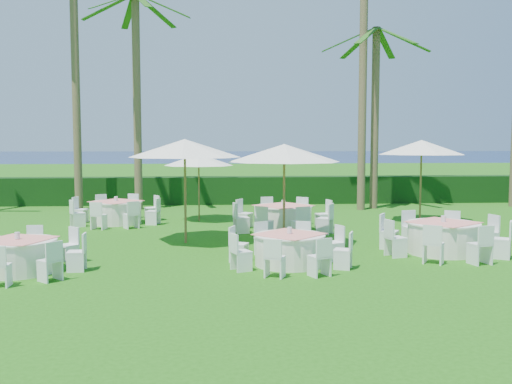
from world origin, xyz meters
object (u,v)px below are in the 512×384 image
(umbrella_b, at_px, (284,153))
(banquet_table_c, at_px, (443,237))
(umbrella_a, at_px, (185,148))
(umbrella_d, at_px, (422,147))
(banquet_table_d, at_px, (116,212))
(banquet_table_a, at_px, (18,255))
(banquet_table_e, at_px, (283,217))
(umbrella_c, at_px, (199,160))
(banquet_table_b, at_px, (289,249))

(umbrella_b, bearing_deg, banquet_table_c, -18.08)
(umbrella_a, bearing_deg, umbrella_d, 23.29)
(banquet_table_d, bearing_deg, banquet_table_a, -96.51)
(banquet_table_c, relative_size, umbrella_a, 1.02)
(umbrella_a, bearing_deg, umbrella_b, -14.58)
(banquet_table_e, bearing_deg, banquet_table_c, -47.86)
(umbrella_b, bearing_deg, umbrella_d, 37.96)
(umbrella_b, bearing_deg, banquet_table_d, 138.13)
(umbrella_b, bearing_deg, banquet_table_e, 83.41)
(banquet_table_c, relative_size, umbrella_c, 1.29)
(banquet_table_c, height_order, umbrella_c, umbrella_c)
(banquet_table_a, relative_size, umbrella_d, 0.94)
(banquet_table_b, bearing_deg, umbrella_c, 106.66)
(umbrella_d, bearing_deg, banquet_table_a, -149.17)
(umbrella_a, distance_m, umbrella_c, 4.39)
(umbrella_c, height_order, umbrella_d, umbrella_d)
(umbrella_b, distance_m, umbrella_c, 5.56)
(banquet_table_c, distance_m, banquet_table_e, 5.19)
(banquet_table_d, height_order, banquet_table_e, banquet_table_e)
(banquet_table_a, bearing_deg, umbrella_a, 44.50)
(banquet_table_b, relative_size, banquet_table_d, 0.90)
(banquet_table_c, height_order, umbrella_b, umbrella_b)
(umbrella_d, bearing_deg, banquet_table_e, -163.94)
(banquet_table_a, bearing_deg, banquet_table_e, 39.91)
(banquet_table_a, relative_size, umbrella_b, 0.95)
(banquet_table_b, bearing_deg, banquet_table_d, 125.76)
(banquet_table_a, bearing_deg, banquet_table_b, 2.96)
(umbrella_c, xyz_separation_m, umbrella_d, (7.49, -1.03, 0.43))
(umbrella_d, bearing_deg, umbrella_a, -156.71)
(banquet_table_b, height_order, banquet_table_d, banquet_table_d)
(umbrella_c, bearing_deg, banquet_table_a, -115.14)
(banquet_table_e, bearing_deg, umbrella_a, -146.25)
(banquet_table_e, distance_m, umbrella_a, 4.10)
(banquet_table_a, bearing_deg, banquet_table_c, 7.98)
(banquet_table_a, xyz_separation_m, banquet_table_e, (6.24, 5.21, 0.05))
(banquet_table_e, bearing_deg, banquet_table_a, -140.09)
(banquet_table_a, bearing_deg, banquet_table_d, 83.49)
(umbrella_a, height_order, umbrella_b, umbrella_a)
(banquet_table_b, xyz_separation_m, banquet_table_c, (3.94, 1.06, 0.04))
(umbrella_a, bearing_deg, banquet_table_b, -50.61)
(umbrella_b, bearing_deg, banquet_table_a, -156.34)
(banquet_table_a, height_order, umbrella_c, umbrella_c)
(banquet_table_d, height_order, umbrella_b, umbrella_b)
(banquet_table_b, distance_m, banquet_table_e, 4.94)
(umbrella_a, height_order, umbrella_d, umbrella_a)
(banquet_table_c, distance_m, umbrella_d, 5.82)
(banquet_table_d, bearing_deg, umbrella_a, -57.25)
(banquet_table_e, bearing_deg, umbrella_c, 137.67)
(banquet_table_a, distance_m, banquet_table_d, 7.23)
(banquet_table_c, height_order, banquet_table_e, banquet_table_e)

